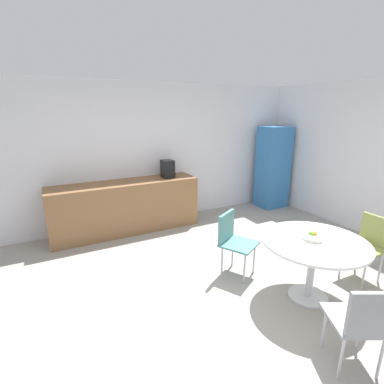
% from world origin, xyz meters
% --- Properties ---
extents(ground_plane, '(6.00, 6.00, 0.00)m').
position_xyz_m(ground_plane, '(0.00, 0.00, 0.00)').
color(ground_plane, '#9E998E').
extents(wall_back, '(6.00, 0.10, 2.60)m').
position_xyz_m(wall_back, '(0.00, 3.00, 1.30)').
color(wall_back, silver).
rests_on(wall_back, ground_plane).
extents(counter_block, '(2.55, 0.60, 0.90)m').
position_xyz_m(counter_block, '(-0.71, 2.65, 0.45)').
color(counter_block, brown).
rests_on(counter_block, ground_plane).
extents(locker_cabinet, '(0.60, 0.50, 1.76)m').
position_xyz_m(locker_cabinet, '(2.55, 2.55, 0.88)').
color(locker_cabinet, '#3372B2').
rests_on(locker_cabinet, ground_plane).
extents(round_table, '(1.14, 1.14, 0.72)m').
position_xyz_m(round_table, '(0.64, -0.22, 0.60)').
color(round_table, silver).
rests_on(round_table, ground_plane).
extents(chair_olive, '(0.43, 0.43, 0.83)m').
position_xyz_m(chair_olive, '(1.63, -0.25, 0.52)').
color(chair_olive, silver).
rests_on(chair_olive, ground_plane).
extents(chair_teal, '(0.57, 0.57, 0.83)m').
position_xyz_m(chair_teal, '(0.15, 0.64, 0.52)').
color(chair_teal, silver).
rests_on(chair_teal, ground_plane).
extents(chair_gray, '(0.57, 0.57, 0.83)m').
position_xyz_m(chair_gray, '(0.18, -1.10, 0.52)').
color(chair_gray, silver).
rests_on(chair_gray, ground_plane).
extents(fruit_bowl, '(0.21, 0.21, 0.11)m').
position_xyz_m(fruit_bowl, '(0.63, -0.20, 0.77)').
color(fruit_bowl, silver).
rests_on(fruit_bowl, round_table).
extents(mug_white, '(0.13, 0.08, 0.09)m').
position_xyz_m(mug_white, '(0.17, 2.63, 0.95)').
color(mug_white, black).
rests_on(mug_white, counter_block).
extents(coffee_maker, '(0.20, 0.24, 0.32)m').
position_xyz_m(coffee_maker, '(0.09, 2.65, 1.06)').
color(coffee_maker, black).
rests_on(coffee_maker, counter_block).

